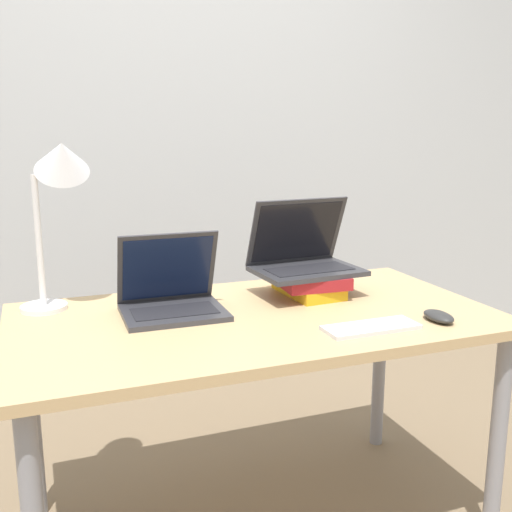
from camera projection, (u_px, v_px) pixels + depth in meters
The scene contains 8 objects.
wall_back at pixel (165, 111), 2.74m from camera, with size 8.00×0.05×2.70m.
desk at pixel (256, 339), 1.82m from camera, with size 1.43×0.78×0.73m.
laptop_left at pixel (171, 297), 1.81m from camera, with size 0.31×0.25×0.24m.
book_stack at pixel (308, 283), 2.01m from camera, with size 0.23×0.27×0.08m.
laptop_on_books at pixel (304, 257), 2.00m from camera, with size 0.36×0.27×0.24m.
wireless_keyboard at pixel (371, 327), 1.66m from camera, with size 0.27×0.10×0.01m.
mouse at pixel (439, 316), 1.74m from camera, with size 0.07×0.11×0.03m.
desk_lamp at pixel (59, 177), 1.75m from camera, with size 0.23×0.20×0.55m.
Camera 1 is at (-0.61, -1.22, 1.28)m, focal length 42.00 mm.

